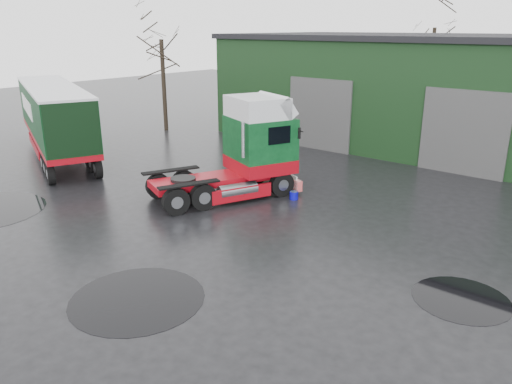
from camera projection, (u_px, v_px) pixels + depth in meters
ground at (233, 263)px, 15.02m from camera, size 100.00×100.00×0.00m
warehouse at (503, 95)px, 27.42m from camera, size 32.40×12.40×6.30m
hero_tractor at (220, 149)px, 20.11m from camera, size 5.12×7.17×4.10m
trailer_left at (55, 121)px, 26.67m from camera, size 12.42×7.04×3.85m
wash_bucket at (294, 195)px, 20.46m from camera, size 0.36×0.36×0.33m
tree_left at (163, 66)px, 32.72m from camera, size 4.40×4.40×8.50m
tree_back_a at (432, 53)px, 39.06m from camera, size 4.40×4.40×9.50m
puddle_0 at (137, 299)px, 13.02m from camera, size 3.51×3.51×0.01m
puddle_1 at (461, 299)px, 13.00m from camera, size 2.50×2.50×0.01m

